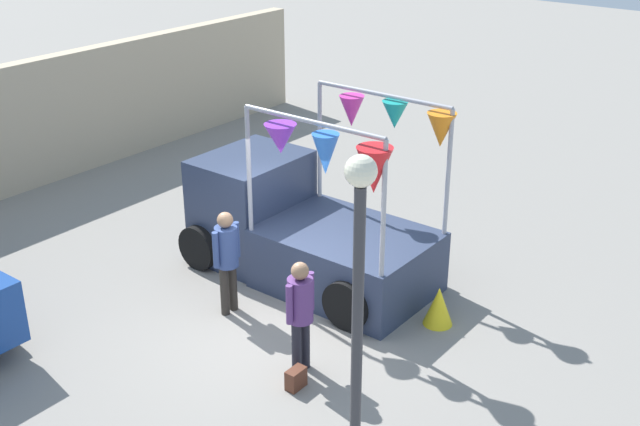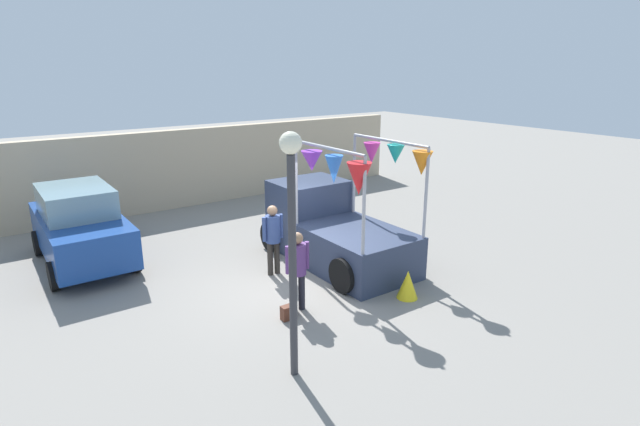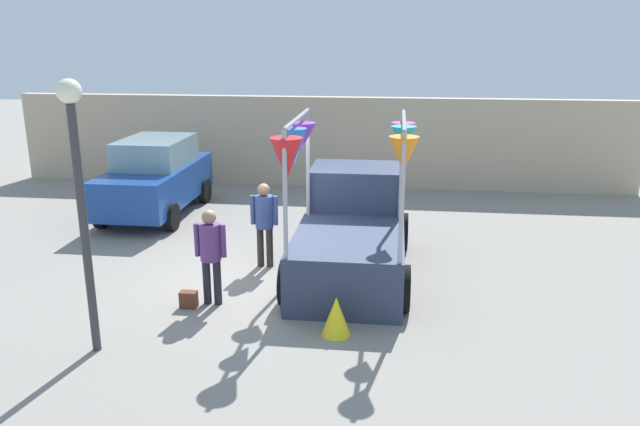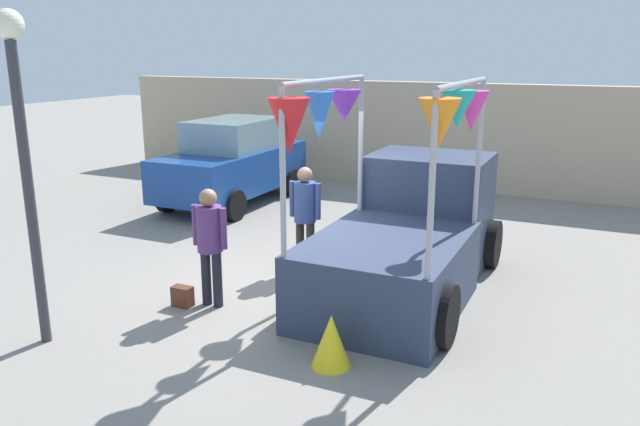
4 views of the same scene
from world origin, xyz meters
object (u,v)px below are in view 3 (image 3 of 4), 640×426
person_vendor (264,217)px  parked_car (155,177)px  person_customer (210,248)px  vendor_truck (352,226)px  handbag (189,300)px  folded_kite_bundle_sunflower (336,316)px  street_lamp (79,179)px

person_vendor → parked_car: bearing=136.3°
parked_car → person_customer: 5.86m
vendor_truck → person_customer: size_ratio=2.50×
person_vendor → handbag: 2.35m
parked_car → folded_kite_bundle_sunflower: (5.06, -5.95, -0.64)m
person_customer → handbag: 0.93m
person_vendor → street_lamp: size_ratio=0.43×
parked_car → street_lamp: 7.20m
vendor_truck → parked_car: size_ratio=1.01×
vendor_truck → handbag: size_ratio=14.49×
handbag → street_lamp: (-0.84, -1.53, 2.35)m
street_lamp → folded_kite_bundle_sunflower: street_lamp is taller
parked_car → folded_kite_bundle_sunflower: size_ratio=6.67×
vendor_truck → street_lamp: bearing=-133.3°
handbag → folded_kite_bundle_sunflower: (2.49, -0.66, 0.16)m
vendor_truck → parked_car: vendor_truck is taller
person_customer → person_vendor: (0.51, 1.81, 0.02)m
parked_car → street_lamp: (1.72, -6.82, 1.54)m
handbag → vendor_truck: bearing=39.0°
vendor_truck → folded_kite_bundle_sunflower: bearing=-90.7°
person_vendor → street_lamp: (-1.70, -3.55, 1.50)m
person_vendor → street_lamp: street_lamp is taller
vendor_truck → person_vendor: bearing=-178.8°
vendor_truck → person_customer: bearing=-139.7°
person_vendor → handbag: size_ratio=5.87×
person_vendor → folded_kite_bundle_sunflower: bearing=-58.5°
handbag → person_customer: bearing=29.7°
person_customer → street_lamp: 2.59m
person_customer → person_vendor: person_vendor is taller
parked_car → handbag: 5.93m
street_lamp → folded_kite_bundle_sunflower: bearing=14.7°
person_vendor → folded_kite_bundle_sunflower: (1.63, -2.67, -0.69)m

